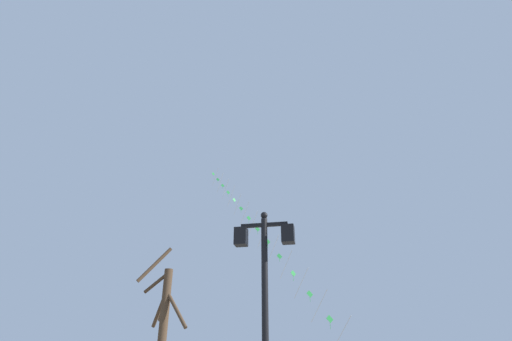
% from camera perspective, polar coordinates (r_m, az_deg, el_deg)
% --- Properties ---
extents(twin_lantern_lamp_post, '(1.35, 0.28, 4.92)m').
position_cam_1_polar(twin_lantern_lamp_post, '(8.66, 1.28, -15.56)').
color(twin_lantern_lamp_post, black).
rests_on(twin_lantern_lamp_post, ground_plane).
extents(kite_train, '(13.89, 20.03, 20.27)m').
position_cam_1_polar(kite_train, '(28.28, 0.39, -8.74)').
color(kite_train, brown).
rests_on(kite_train, ground_plane).
extents(bare_tree, '(1.70, 1.67, 5.14)m').
position_cam_1_polar(bare_tree, '(12.73, -13.61, -22.36)').
color(bare_tree, '#4C3826').
rests_on(bare_tree, ground_plane).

